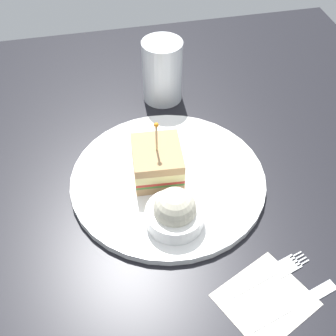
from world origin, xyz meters
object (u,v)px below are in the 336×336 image
Objects in this scene: plate at (168,180)px; napkin at (265,300)px; drink_glass at (162,74)px; fork at (278,270)px; coleslaw_bowl at (175,212)px; knife at (300,303)px; sandwich_half_center at (157,162)px.

napkin is at bearing 109.39° from plate.
drink_glass is 0.99× the size of fork.
fork is at bearing -131.42° from napkin.
knife is (-12.47, 14.74, -3.13)cm from coleslaw_bowl.
napkin is 4.16cm from knife.
coleslaw_bowl is (0.86, 8.46, 2.74)cm from plate.
drink_glass is at bearing -99.49° from plate.
knife is at bearing 116.58° from plate.
sandwich_half_center reaches higher than knife.
fork is (-10.76, 18.34, -0.39)cm from plate.
plate is 2.55× the size of fork.
sandwich_half_center is 20.91cm from drink_glass.
sandwich_half_center reaches higher than plate.
drink_glass is at bearing -79.75° from knife.
drink_glass reaches higher than fork.
napkin is at bearing 48.58° from fork.
drink_glass is 40.60cm from fork.
sandwich_half_center is 27.76cm from knife.
fork is (-3.08, -3.49, 0.10)cm from napkin.
sandwich_half_center is at bearing -68.26° from napkin.
plate is 22.08cm from drink_glass.
sandwich_half_center is at bearing -36.01° from plate.
drink_glass reaches higher than coleslaw_bowl.
plate reaches higher than fork.
knife is at bearing 100.25° from drink_glass.
sandwich_half_center is 24.90cm from napkin.
sandwich_half_center is 0.81× the size of knife.
sandwich_half_center is 0.87× the size of fork.
drink_glass is 43.63cm from napkin.
plate is 2.83× the size of napkin.
coleslaw_bowl is 0.77× the size of napkin.
coleslaw_bowl is at bearing 81.55° from drink_glass.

